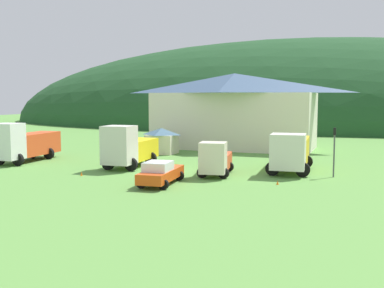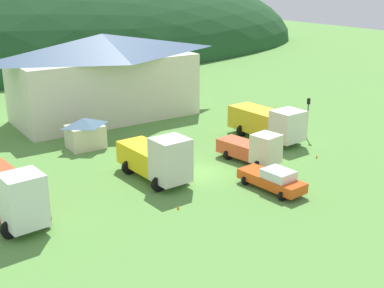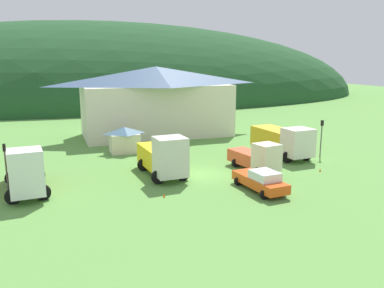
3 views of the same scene
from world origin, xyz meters
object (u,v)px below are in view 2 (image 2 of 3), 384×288
Objects in this scene: light_truck_cream at (254,148)px; traffic_cone_near_pickup at (178,209)px; play_shed_cream at (85,132)px; heavy_rig_white at (10,193)px; flatbed_truck_yellow at (157,158)px; depot_building at (104,75)px; service_pickup_orange at (273,179)px; heavy_rig_striped at (268,122)px; traffic_cone_mid_row at (317,158)px; traffic_light_east at (308,113)px.

traffic_cone_near_pickup is at bearing -78.35° from light_truck_cream.
heavy_rig_white reaches higher than play_shed_cream.
flatbed_truck_yellow is 1.22× the size of light_truck_cream.
heavy_rig_white is (-14.99, -18.53, -2.73)m from depot_building.
light_truck_cream is at bearing 148.63° from service_pickup_orange.
play_shed_cream is at bearing 90.20° from traffic_cone_near_pickup.
traffic_cone_mid_row is (0.08, -5.99, -1.70)m from heavy_rig_striped.
service_pickup_orange is 8.40× the size of traffic_cone_near_pickup.
flatbed_truck_yellow is (1.43, -10.01, 0.35)m from play_shed_cream.
depot_building is 18.85m from flatbed_truck_yellow.
traffic_cone_mid_row is (13.41, -3.23, -1.76)m from flatbed_truck_yellow.
light_truck_cream is 10.09× the size of traffic_cone_mid_row.
light_truck_cream is at bearing -78.51° from depot_building.
service_pickup_orange is 9.36× the size of traffic_cone_mid_row.
flatbed_truck_yellow is at bearing -108.07° from light_truck_cream.
heavy_rig_white is 18.95m from light_truck_cream.
heavy_rig_striped is (13.34, 2.76, -0.06)m from flatbed_truck_yellow.
heavy_rig_white is at bearing -86.52° from heavy_rig_striped.
heavy_rig_striped is 1.47× the size of service_pickup_orange.
depot_building is 35.02× the size of traffic_cone_mid_row.
traffic_light_east is at bearing 88.75° from heavy_rig_white.
play_shed_cream reaches higher than traffic_cone_near_pickup.
traffic_cone_mid_row is at bearing -66.90° from depot_building.
traffic_cone_near_pickup is (-18.19, -6.24, -2.33)m from traffic_light_east.
heavy_rig_white is (-9.27, -10.39, 0.39)m from play_shed_cream.
play_shed_cream is 0.42× the size of heavy_rig_striped.
traffic_light_east reaches higher than traffic_cone_mid_row.
traffic_light_east reaches higher than light_truck_cream.
flatbed_truck_yellow is 12.30× the size of traffic_cone_mid_row.
play_shed_cream is 5.16× the size of traffic_cone_near_pickup.
play_shed_cream is 16.45m from heavy_rig_striped.
play_shed_cream is at bearing -120.12° from heavy_rig_striped.
traffic_cone_near_pickup is (-7.20, 1.12, -0.83)m from service_pickup_orange.
light_truck_cream is at bearing 21.46° from traffic_cone_near_pickup.
traffic_cone_near_pickup is 14.89m from traffic_cone_mid_row.
traffic_light_east is (10.99, 7.36, 1.50)m from service_pickup_orange.
heavy_rig_striped is (24.03, 3.14, -0.09)m from heavy_rig_white.
flatbed_truck_yellow is at bearing -82.28° from heavy_rig_striped.
heavy_rig_white is at bearing -176.57° from traffic_light_east.
heavy_rig_striped is at bearing 117.88° from light_truck_cream.
light_truck_cream is 0.73× the size of heavy_rig_striped.
light_truck_cream is (8.22, -1.19, -0.48)m from flatbed_truck_yellow.
traffic_cone_near_pickup is at bearing -66.26° from heavy_rig_striped.
play_shed_cream is 14.79m from light_truck_cream.
depot_building is 24.57m from service_pickup_orange.
play_shed_cream is 0.57× the size of light_truck_cream.
play_shed_cream is 0.61× the size of service_pickup_orange.
traffic_cone_near_pickup is (9.32, -4.58, -1.80)m from heavy_rig_white.
heavy_rig_white is at bearing -128.97° from depot_building.
depot_building is at bearing 163.55° from flatbed_truck_yellow.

